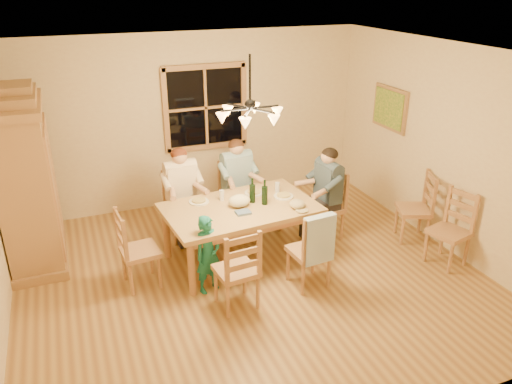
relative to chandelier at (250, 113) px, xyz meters
name	(u,v)px	position (x,y,z in m)	size (l,w,h in m)	color
floor	(251,276)	(0.00, 0.00, -2.08)	(5.50, 5.50, 0.00)	olive
ceiling	(250,54)	(0.00, 0.00, 0.62)	(5.50, 5.00, 0.02)	white
wall_back	(193,121)	(0.00, 2.50, -0.73)	(5.50, 0.02, 2.70)	beige
wall_right	(444,147)	(2.75, 0.00, -0.73)	(0.02, 5.00, 2.70)	beige
window	(206,108)	(0.20, 2.47, -0.53)	(1.30, 0.06, 1.30)	black
painting	(390,108)	(2.71, 1.20, -0.48)	(0.06, 0.78, 0.64)	#A47847
chandelier	(250,113)	(0.00, 0.00, 0.00)	(0.77, 0.68, 0.71)	black
armoire	(27,184)	(-2.42, 1.44, -1.02)	(0.66, 1.40, 2.30)	#A47847
dining_table	(240,213)	(0.03, 0.45, -1.42)	(1.99, 1.32, 0.76)	tan
chair_far_left	(183,218)	(-0.52, 1.30, -1.77)	(0.48, 0.46, 0.99)	#A9754A
chair_far_right	(237,206)	(0.32, 1.38, -1.77)	(0.48, 0.46, 0.99)	#A9754A
chair_near_left	(236,282)	(-0.36, -0.48, -1.77)	(0.48, 0.46, 0.99)	#A9754A
chair_near_right	(308,262)	(0.59, -0.39, -1.77)	(0.48, 0.46, 0.99)	#A9754A
chair_end_left	(141,262)	(-1.28, 0.33, -1.77)	(0.46, 0.48, 0.99)	#A9754A
chair_end_right	(325,218)	(1.34, 0.57, -1.77)	(0.46, 0.48, 0.99)	#A9754A
adult_woman	(181,183)	(-0.52, 1.30, -1.24)	(0.42, 0.45, 0.87)	beige
adult_plaid_man	(237,173)	(0.32, 1.38, -1.24)	(0.42, 0.45, 0.87)	teal
adult_slate_man	(327,183)	(1.34, 0.57, -1.24)	(0.45, 0.42, 0.87)	#39495B
towel	(319,240)	(0.60, -0.58, -1.38)	(0.38, 0.10, 0.58)	#AAC5E7
wine_bottle_a	(252,190)	(0.22, 0.51, -1.15)	(0.08, 0.08, 0.33)	black
wine_bottle_b	(265,192)	(0.35, 0.40, -1.15)	(0.08, 0.08, 0.33)	black
plate_woman	(199,202)	(-0.42, 0.76, -1.31)	(0.26, 0.26, 0.02)	white
plate_plaid	(254,193)	(0.35, 0.76, -1.31)	(0.26, 0.26, 0.02)	white
plate_slate	(284,196)	(0.66, 0.52, -1.31)	(0.26, 0.26, 0.02)	white
wine_glass_a	(222,195)	(-0.13, 0.72, -1.25)	(0.06, 0.06, 0.14)	silver
wine_glass_b	(277,187)	(0.65, 0.69, -1.25)	(0.06, 0.06, 0.14)	silver
cap	(297,204)	(0.68, 0.14, -1.26)	(0.20, 0.20, 0.11)	tan
napkin	(243,212)	(0.00, 0.25, -1.30)	(0.18, 0.14, 0.03)	slate
cloth_bundle	(239,201)	(0.02, 0.46, -1.24)	(0.28, 0.22, 0.15)	beige
child	(208,254)	(-0.56, -0.08, -1.59)	(0.35, 0.23, 0.97)	#1A786F
chair_spare_front	(447,243)	(2.45, -0.64, -1.77)	(0.52, 0.53, 0.99)	#A9754A
chair_spare_back	(412,220)	(2.45, 0.07, -1.77)	(0.56, 0.57, 0.99)	#A9754A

